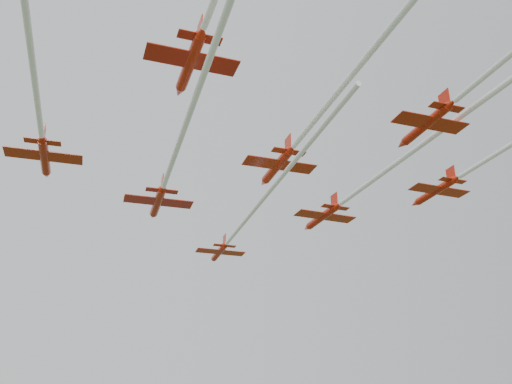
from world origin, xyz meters
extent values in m
cylinder|color=red|center=(1.26, 29.01, 54.25)|extent=(1.53, 8.03, 1.03)
cone|color=red|center=(0.96, 33.83, 54.25)|extent=(1.14, 1.75, 1.03)
cone|color=red|center=(1.54, 24.46, 54.25)|extent=(1.01, 1.18, 0.94)
ellipsoid|color=black|center=(1.14, 30.88, 54.63)|extent=(0.45, 0.91, 0.30)
cube|color=red|center=(1.30, 28.26, 54.02)|extent=(8.40, 2.95, 0.09)
cube|color=red|center=(1.48, 25.35, 54.25)|extent=(3.82, 1.36, 0.08)
cube|color=red|center=(1.47, 25.54, 55.29)|extent=(0.20, 1.69, 1.88)
cylinder|color=silver|center=(3.06, 0.03, 54.21)|extent=(3.53, 47.87, 0.56)
cylinder|color=red|center=(-10.77, 9.68, 54.62)|extent=(1.61, 8.93, 1.15)
cone|color=red|center=(-11.05, 15.05, 54.62)|extent=(1.25, 1.94, 1.15)
cone|color=red|center=(-10.51, 4.62, 54.62)|extent=(1.11, 1.31, 1.05)
ellipsoid|color=black|center=(-10.88, 11.76, 55.04)|extent=(0.49, 1.01, 0.33)
cube|color=red|center=(-10.73, 8.84, 54.36)|extent=(9.32, 3.19, 0.10)
cube|color=red|center=(-10.56, 5.61, 54.62)|extent=(4.24, 1.47, 0.08)
cube|color=red|center=(-10.57, 5.82, 55.77)|extent=(0.20, 1.88, 2.09)
cylinder|color=silver|center=(-9.06, -23.34, 54.57)|extent=(3.46, 54.80, 0.63)
cylinder|color=red|center=(15.37, 15.76, 57.09)|extent=(2.40, 9.34, 1.20)
cone|color=red|center=(14.63, 21.33, 57.09)|extent=(1.45, 2.10, 1.20)
cone|color=red|center=(16.06, 10.52, 57.09)|extent=(1.25, 1.44, 1.09)
ellipsoid|color=black|center=(15.08, 17.92, 57.53)|extent=(0.59, 1.09, 0.35)
cube|color=red|center=(15.48, 14.89, 56.82)|extent=(9.88, 4.06, 0.11)
cube|color=red|center=(15.92, 11.54, 57.09)|extent=(4.49, 1.87, 0.09)
cube|color=red|center=(15.89, 11.76, 58.29)|extent=(0.36, 1.96, 2.18)
cylinder|color=silver|center=(19.62, -16.55, 57.04)|extent=(7.62, 53.04, 0.65)
cylinder|color=red|center=(-24.47, -1.45, 54.44)|extent=(1.39, 8.21, 1.06)
cone|color=red|center=(-24.67, 3.50, 54.44)|extent=(1.13, 1.77, 1.06)
cone|color=red|center=(-24.28, -6.11, 54.44)|extent=(1.01, 1.19, 0.96)
ellipsoid|color=black|center=(-24.55, 0.47, 54.82)|extent=(0.44, 0.93, 0.31)
cube|color=red|center=(-24.44, -2.22, 54.19)|extent=(8.56, 2.84, 0.10)
cube|color=red|center=(-24.32, -5.20, 54.44)|extent=(3.89, 1.31, 0.08)
cube|color=red|center=(-24.33, -5.01, 55.49)|extent=(0.17, 1.73, 1.92)
cylinder|color=red|center=(3.86, 0.94, 57.67)|extent=(1.90, 9.21, 1.18)
cone|color=red|center=(3.42, 6.46, 57.67)|extent=(1.33, 2.02, 1.18)
cone|color=red|center=(4.27, -4.26, 57.67)|extent=(1.17, 1.37, 1.08)
ellipsoid|color=black|center=(3.69, 3.08, 58.10)|extent=(0.53, 1.05, 0.34)
cube|color=red|center=(3.92, 0.08, 57.41)|extent=(9.65, 3.53, 0.11)
cube|color=red|center=(4.19, -3.24, 57.67)|extent=(4.39, 1.63, 0.09)
cube|color=red|center=(4.17, -3.03, 58.86)|extent=(0.26, 1.94, 2.15)
cylinder|color=silver|center=(5.98, -25.95, 57.62)|extent=(3.97, 42.24, 0.65)
cylinder|color=red|center=(27.84, 2.84, 57.32)|extent=(1.98, 8.43, 1.08)
cone|color=red|center=(27.29, 7.88, 57.32)|extent=(1.27, 1.88, 1.08)
cone|color=red|center=(28.36, -1.90, 57.32)|extent=(1.11, 1.28, 0.98)
ellipsoid|color=black|center=(27.63, 4.80, 57.71)|extent=(0.51, 0.97, 0.31)
cube|color=red|center=(27.93, 2.06, 57.07)|extent=(8.89, 3.48, 0.10)
cube|color=red|center=(28.26, -0.97, 57.32)|extent=(4.04, 1.60, 0.08)
cube|color=red|center=(28.23, -0.78, 58.40)|extent=(0.29, 1.77, 1.97)
cylinder|color=red|center=(-10.19, -19.07, 57.35)|extent=(1.84, 8.49, 1.09)
cone|color=red|center=(-10.65, -13.99, 57.35)|extent=(1.25, 1.87, 1.09)
cone|color=red|center=(-9.76, -23.86, 57.35)|extent=(1.09, 1.27, 0.99)
ellipsoid|color=black|center=(-10.37, -17.10, 57.75)|extent=(0.50, 0.98, 0.32)
cube|color=red|center=(-10.12, -19.86, 57.10)|extent=(8.92, 3.35, 0.10)
cube|color=red|center=(-9.84, -22.92, 57.35)|extent=(4.06, 1.54, 0.08)
cube|color=red|center=(-9.86, -22.72, 58.44)|extent=(0.26, 1.79, 1.98)
cylinder|color=red|center=(16.28, -15.19, 56.48)|extent=(1.76, 8.15, 1.05)
cone|color=red|center=(15.85, -10.31, 56.48)|extent=(1.20, 1.80, 1.05)
cone|color=red|center=(16.69, -19.79, 56.48)|extent=(1.05, 1.22, 0.95)
ellipsoid|color=black|center=(16.12, -13.30, 56.86)|extent=(0.48, 0.94, 0.30)
cube|color=red|center=(16.35, -15.95, 56.24)|extent=(8.57, 3.21, 0.10)
cube|color=red|center=(16.61, -18.89, 56.48)|extent=(3.90, 1.48, 0.08)
cube|color=red|center=(16.60, -18.70, 57.53)|extent=(0.25, 1.72, 1.90)
camera|label=1|loc=(-14.52, -63.64, 24.88)|focal=40.00mm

